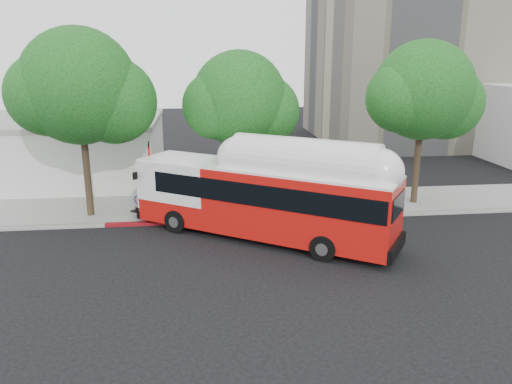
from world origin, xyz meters
TOP-DOWN VIEW (x-y plane):
  - ground at (0.00, 0.00)m, footprint 120.00×120.00m
  - sidewalk at (0.00, 6.50)m, footprint 60.00×5.00m
  - curb_strip at (0.00, 3.90)m, footprint 60.00×0.30m
  - red_curb_segment at (-3.00, 3.90)m, footprint 10.00×0.32m
  - street_tree_left at (-8.53, 5.56)m, footprint 6.67×5.80m
  - street_tree_mid at (-0.59, 6.06)m, footprint 5.75×5.00m
  - street_tree_right at (9.44, 5.86)m, footprint 6.21×5.40m
  - low_commercial_bldg at (-14.00, 14.00)m, footprint 16.20×10.20m
  - transit_bus at (-0.30, 1.38)m, footprint 12.34×9.32m
  - signal_pole at (-5.69, 4.57)m, footprint 0.12×0.39m

SIDE VIEW (x-z plane):
  - ground at x=0.00m, z-range 0.00..0.00m
  - sidewalk at x=0.00m, z-range 0.00..0.15m
  - curb_strip at x=0.00m, z-range 0.00..0.15m
  - red_curb_segment at x=-3.00m, z-range 0.00..0.16m
  - transit_bus at x=-0.30m, z-range -0.13..3.81m
  - signal_pole at x=-5.69m, z-range 0.05..4.20m
  - low_commercial_bldg at x=-14.00m, z-range 0.03..4.28m
  - street_tree_mid at x=-0.59m, z-range 1.60..10.22m
  - street_tree_right at x=9.44m, z-range 1.67..10.85m
  - street_tree_left at x=-8.53m, z-range 1.73..11.47m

